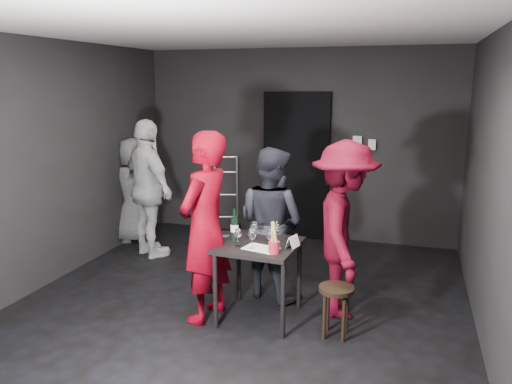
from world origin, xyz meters
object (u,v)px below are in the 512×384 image
(bystander_cream, at_px, (148,176))
(bystander_grey, at_px, (134,191))
(stool, at_px, (336,298))
(breadstick_cup, at_px, (274,238))
(wine_bottle, at_px, (235,228))
(server_red, at_px, (205,208))
(tasting_table, at_px, (259,253))
(man_maroon, at_px, (345,218))
(woman_black, at_px, (271,219))
(hand_truck, at_px, (225,219))

(bystander_cream, height_order, bystander_grey, bystander_cream)
(stool, bearing_deg, breadstick_cup, -171.78)
(stool, distance_m, wine_bottle, 1.14)
(server_red, xyz_separation_m, bystander_cream, (-1.39, 1.41, -0.03))
(stool, height_order, bystander_grey, bystander_grey)
(tasting_table, relative_size, bystander_grey, 0.51)
(bystander_cream, height_order, wine_bottle, bystander_cream)
(stool, relative_size, bystander_cream, 0.22)
(stool, relative_size, breadstick_cup, 1.52)
(man_maroon, bearing_deg, woman_black, 63.94)
(stool, height_order, server_red, server_red)
(server_red, bearing_deg, stool, 99.56)
(wine_bottle, relative_size, breadstick_cup, 1.01)
(server_red, distance_m, bystander_grey, 2.71)
(server_red, distance_m, breadstick_cup, 0.73)
(breadstick_cup, bearing_deg, stool, 8.22)
(hand_truck, bearing_deg, wine_bottle, -83.49)
(tasting_table, bearing_deg, man_maroon, 24.30)
(woman_black, distance_m, wine_bottle, 0.57)
(woman_black, bearing_deg, stool, 161.48)
(hand_truck, xyz_separation_m, stool, (2.06, -2.63, 0.15))
(man_maroon, xyz_separation_m, bystander_grey, (-3.13, 1.41, -0.24))
(hand_truck, relative_size, server_red, 0.54)
(man_maroon, xyz_separation_m, bystander_cream, (-2.62, 0.93, 0.09))
(man_maroon, bearing_deg, server_red, 100.63)
(tasting_table, distance_m, bystander_cream, 2.30)
(stool, height_order, man_maroon, man_maroon)
(bystander_grey, bearing_deg, hand_truck, -175.48)
(hand_truck, height_order, bystander_cream, bystander_cream)
(stool, xyz_separation_m, server_red, (-1.24, -0.00, 0.72))
(tasting_table, distance_m, wine_bottle, 0.34)
(bystander_cream, xyz_separation_m, bystander_grey, (-0.51, 0.49, -0.32))
(woman_black, xyz_separation_m, man_maroon, (0.79, -0.22, 0.13))
(tasting_table, distance_m, stool, 0.82)
(stool, xyz_separation_m, bystander_cream, (-2.63, 1.41, 0.70))
(tasting_table, bearing_deg, hand_truck, 117.60)
(man_maroon, relative_size, bystander_cream, 0.92)
(tasting_table, bearing_deg, stool, -10.68)
(breadstick_cup, bearing_deg, wine_bottle, 151.64)
(stool, xyz_separation_m, wine_bottle, (-1.01, 0.17, 0.51))
(hand_truck, height_order, stool, hand_truck)
(woman_black, distance_m, man_maroon, 0.83)
(tasting_table, distance_m, server_red, 0.67)
(stool, bearing_deg, woman_black, 139.02)
(hand_truck, bearing_deg, tasting_table, -78.92)
(server_red, height_order, wine_bottle, server_red)
(tasting_table, height_order, man_maroon, man_maroon)
(stool, relative_size, man_maroon, 0.24)
(server_red, bearing_deg, bystander_cream, -125.79)
(tasting_table, bearing_deg, woman_black, 94.47)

